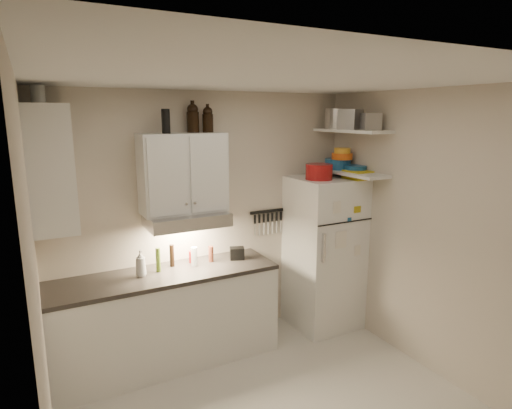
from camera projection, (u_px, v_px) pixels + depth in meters
name	position (u px, v px, depth m)	size (l,w,h in m)	color
ceiling	(286.00, 77.00, 2.85)	(3.20, 3.00, 0.02)	white
back_wall	(207.00, 220.00, 4.43)	(3.20, 0.02, 2.60)	beige
left_wall	(37.00, 309.00, 2.39)	(0.02, 3.00, 2.60)	beige
right_wall	(435.00, 235.00, 3.86)	(0.02, 3.00, 2.60)	beige
base_cabinet	(168.00, 320.00, 4.09)	(2.10, 0.60, 0.88)	white
countertop	(165.00, 275.00, 3.99)	(2.10, 0.62, 0.04)	#2C2825
upper_cabinet	(183.00, 173.00, 4.03)	(0.80, 0.33, 0.75)	white
side_cabinet	(50.00, 169.00, 3.37)	(0.33, 0.55, 1.00)	white
range_hood	(187.00, 219.00, 4.07)	(0.76, 0.46, 0.12)	silver
fridge	(324.00, 253.00, 4.79)	(0.70, 0.68, 1.70)	white
shelf_hi	(351.00, 131.00, 4.49)	(0.30, 0.95, 0.03)	white
shelf_lo	(349.00, 172.00, 4.58)	(0.30, 0.95, 0.03)	white
knife_strip	(267.00, 211.00, 4.72)	(0.42, 0.02, 0.03)	black
dutch_oven	(319.00, 172.00, 4.47)	(0.28, 0.28, 0.16)	maroon
book_stack	(358.00, 175.00, 4.51)	(0.22, 0.27, 0.09)	#B49F16
spice_jar	(330.00, 174.00, 4.56)	(0.05, 0.05, 0.09)	silver
stock_pot	(338.00, 119.00, 4.68)	(0.30, 0.30, 0.21)	silver
tin_a	(350.00, 119.00, 4.46)	(0.21, 0.19, 0.21)	#AAAAAD
tin_b	(371.00, 122.00, 4.27)	(0.17, 0.17, 0.17)	#AAAAAD
bowl_teal	(338.00, 164.00, 4.74)	(0.28, 0.28, 0.11)	navy
bowl_orange	(342.00, 156.00, 4.66)	(0.23, 0.23, 0.07)	#D25613
bowl_yellow	(342.00, 150.00, 4.65)	(0.18, 0.18, 0.06)	gold
plates	(356.00, 168.00, 4.58)	(0.23, 0.23, 0.06)	navy
growler_a	(193.00, 118.00, 4.04)	(0.12, 0.12, 0.28)	black
growler_b	(208.00, 119.00, 4.10)	(0.10, 0.10, 0.25)	black
thermos_a	(166.00, 122.00, 3.83)	(0.07, 0.07, 0.20)	black
thermos_b	(166.00, 121.00, 3.86)	(0.08, 0.08, 0.22)	black
side_jar	(38.00, 94.00, 3.31)	(0.11, 0.11, 0.14)	silver
soap_bottle	(141.00, 262.00, 3.88)	(0.11, 0.11, 0.28)	white
pepper_mill	(211.00, 254.00, 4.28)	(0.05, 0.05, 0.16)	#58281A
oil_bottle	(158.00, 260.00, 4.00)	(0.04, 0.04, 0.23)	#405A16
vinegar_bottle	(172.00, 255.00, 4.14)	(0.05, 0.05, 0.22)	black
clear_bottle	(194.00, 256.00, 4.16)	(0.06, 0.06, 0.19)	silver
red_jar	(192.00, 257.00, 4.26)	(0.06, 0.06, 0.12)	maroon
caddy	(237.00, 253.00, 4.36)	(0.14, 0.10, 0.12)	black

